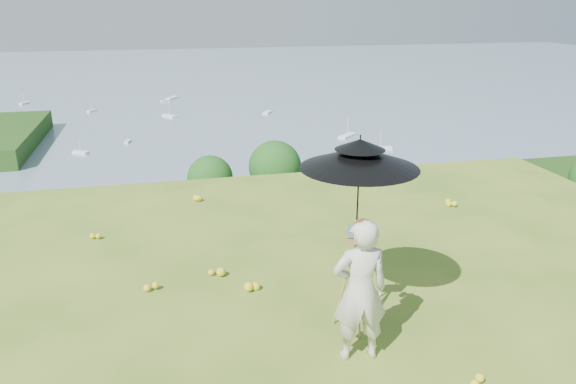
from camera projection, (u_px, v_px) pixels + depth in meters
name	position (u px, v px, depth m)	size (l,w,h in m)	color
ground	(352.00, 345.00, 6.74)	(14.00, 14.00, 0.00)	#467020
shoreline_tier	(185.00, 269.00, 87.57)	(170.00, 28.00, 8.00)	#6D6557
bay_water	(163.00, 93.00, 238.86)	(700.00, 700.00, 0.00)	slate
slope_trees	(197.00, 254.00, 43.87)	(110.00, 50.00, 6.00)	#164916
harbor_town	(182.00, 230.00, 85.45)	(110.00, 22.00, 5.00)	beige
moored_boats	(125.00, 135.00, 163.34)	(140.00, 140.00, 0.70)	white
wildflowers	(346.00, 329.00, 6.95)	(10.00, 10.50, 0.12)	yellow
painter	(360.00, 291.00, 6.24)	(0.63, 0.41, 1.72)	beige
field_easel	(355.00, 276.00, 6.87)	(0.55, 0.55, 1.45)	#996A40
sun_umbrella	(358.00, 189.00, 6.53)	(1.39, 1.39, 1.30)	black
painter_cap	(363.00, 223.00, 5.98)	(0.19, 0.23, 0.10)	#E5817E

